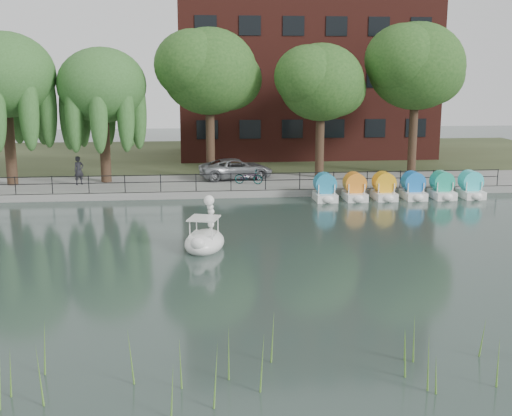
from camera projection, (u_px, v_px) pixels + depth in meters
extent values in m
plane|color=#384944|center=(254.00, 264.00, 24.05)|extent=(120.00, 120.00, 0.00)
cube|color=gray|center=(228.00, 185.00, 39.58)|extent=(40.00, 6.00, 0.40)
cube|color=gray|center=(231.00, 194.00, 36.71)|extent=(40.00, 0.25, 0.40)
cube|color=#47512D|center=(218.00, 157.00, 53.20)|extent=(60.00, 22.00, 0.36)
cylinder|color=black|center=(231.00, 174.00, 36.66)|extent=(32.00, 0.04, 0.04)
cylinder|color=black|center=(231.00, 181.00, 36.74)|extent=(32.00, 0.04, 0.04)
cylinder|color=black|center=(231.00, 182.00, 36.76)|extent=(0.05, 0.05, 1.00)
cube|color=#4C1E16|center=(303.00, 43.00, 51.99)|extent=(20.00, 10.00, 18.00)
cylinder|color=#473323|center=(10.00, 150.00, 38.29)|extent=(0.60, 0.60, 4.20)
ellipsoid|color=#407837|center=(4.00, 75.00, 37.37)|extent=(5.88, 5.88, 5.00)
cylinder|color=#473323|center=(105.00, 151.00, 39.37)|extent=(0.60, 0.60, 3.80)
ellipsoid|color=#407837|center=(102.00, 85.00, 38.54)|extent=(5.32, 5.32, 4.52)
cylinder|color=#473323|center=(210.00, 143.00, 40.91)|extent=(0.60, 0.60, 4.50)
ellipsoid|color=#406B28|center=(209.00, 71.00, 39.99)|extent=(6.00, 6.00, 5.10)
cylinder|color=#473323|center=(320.00, 146.00, 41.17)|extent=(0.60, 0.60, 4.05)
ellipsoid|color=#406B28|center=(321.00, 82.00, 40.34)|extent=(5.40, 5.40, 4.59)
cylinder|color=#473323|center=(413.00, 138.00, 42.72)|extent=(0.60, 0.60, 4.72)
ellipsoid|color=#406B28|center=(416.00, 66.00, 41.75)|extent=(6.30, 6.30, 5.36)
imported|color=gray|center=(236.00, 167.00, 40.68)|extent=(3.38, 5.68, 1.48)
imported|color=gray|center=(249.00, 176.00, 38.85)|extent=(1.01, 1.82, 1.00)
imported|color=black|center=(79.00, 168.00, 38.50)|extent=(0.86, 0.82, 1.98)
ellipsoid|color=white|center=(205.00, 243.00, 26.05)|extent=(2.16, 2.79, 0.55)
cube|color=white|center=(204.00, 237.00, 25.91)|extent=(1.26, 1.32, 0.27)
cube|color=white|center=(204.00, 218.00, 25.79)|extent=(1.43, 1.49, 0.05)
ellipsoid|color=white|center=(198.00, 244.00, 25.00)|extent=(0.67, 0.59, 0.51)
sphere|color=white|center=(209.00, 200.00, 26.51)|extent=(0.44, 0.44, 0.44)
cone|color=black|center=(211.00, 200.00, 26.79)|extent=(0.24, 0.28, 0.18)
cylinder|color=yellow|center=(210.00, 200.00, 26.67)|extent=(0.25, 0.15, 0.24)
cube|color=white|center=(325.00, 197.00, 35.92)|extent=(1.15, 1.70, 0.44)
cylinder|color=teal|center=(325.00, 184.00, 35.86)|extent=(0.90, 1.20, 0.90)
cube|color=white|center=(355.00, 196.00, 36.09)|extent=(1.15, 1.70, 0.44)
cylinder|color=orange|center=(355.00, 183.00, 36.03)|extent=(0.90, 1.20, 0.90)
cube|color=white|center=(384.00, 195.00, 36.26)|extent=(1.15, 1.70, 0.44)
cylinder|color=#F2A71C|center=(384.00, 182.00, 36.20)|extent=(0.90, 1.20, 0.90)
cube|color=white|center=(413.00, 195.00, 36.43)|extent=(1.15, 1.70, 0.44)
cylinder|color=blue|center=(413.00, 182.00, 36.37)|extent=(0.90, 1.20, 0.90)
cube|color=white|center=(442.00, 194.00, 36.60)|extent=(1.15, 1.70, 0.44)
cylinder|color=#20AB89|center=(442.00, 181.00, 36.54)|extent=(0.90, 1.20, 0.90)
cube|color=white|center=(471.00, 194.00, 36.76)|extent=(1.15, 1.70, 0.44)
cylinder|color=#3AD3DC|center=(471.00, 181.00, 36.71)|extent=(0.90, 1.20, 0.90)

